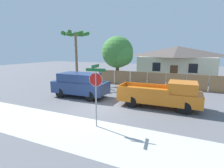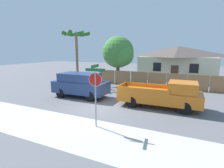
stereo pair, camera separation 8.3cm
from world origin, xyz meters
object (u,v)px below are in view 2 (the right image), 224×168
Objects in this scene: orange_pickup at (163,95)px; stop_sign at (95,85)px; palm_tree at (76,39)px; oak_tree at (119,53)px; red_suv at (81,84)px; house at (178,61)px.

orange_pickup is 1.73× the size of stop_sign.
oak_tree is at bearing 37.97° from palm_tree.
orange_pickup is 5.33m from stop_sign.
palm_tree is 1.29× the size of red_suv.
palm_tree is (-9.91, -9.98, 2.79)m from house.
palm_tree is at bearing 122.30° from stop_sign.
stop_sign is at bearing -121.15° from orange_pickup.
palm_tree is 12.31m from stop_sign.
palm_tree is at bearing -134.80° from house.
palm_tree reaches higher than red_suv.
red_suv is (-6.26, -14.58, -1.22)m from house.
red_suv reaches higher than orange_pickup.
palm_tree reaches higher than orange_pickup.
house is 2.26× the size of red_suv.
stop_sign is (-2.18, -19.09, -0.15)m from house.
oak_tree is at bearing -130.95° from house.
house is 9.28m from oak_tree.
red_suv is at bearing -51.65° from palm_tree.
orange_pickup is at bearing -88.53° from house.
orange_pickup is (10.28, -4.60, -4.19)m from palm_tree.
orange_pickup is at bearing -49.97° from oak_tree.
oak_tree reaches higher than stop_sign.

